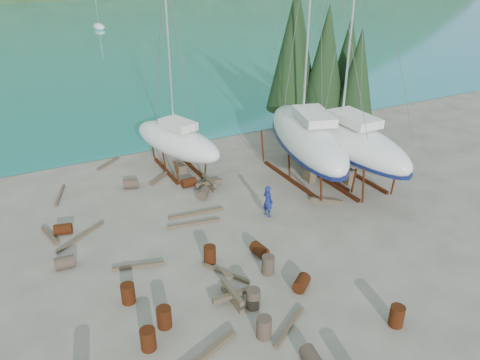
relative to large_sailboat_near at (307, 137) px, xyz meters
name	(u,v)px	position (x,y,z in m)	size (l,w,h in m)	color
ground	(259,251)	(-6.80, -5.95, -2.82)	(600.00, 600.00, 0.00)	#5D5849
cypress_near_right	(326,62)	(5.70, 6.05, 2.97)	(3.60, 3.60, 10.00)	black
cypress_mid_right	(358,77)	(7.20, 4.05, 2.10)	(3.06, 3.06, 8.50)	black
cypress_back_left	(295,48)	(4.20, 8.05, 3.84)	(4.14, 4.14, 11.50)	black
cypress_far_right	(348,63)	(8.70, 7.05, 2.39)	(3.24, 3.24, 9.00)	black
moored_boat_mid	(99,27)	(3.20, 74.05, -2.43)	(2.00, 5.00, 6.05)	silver
large_sailboat_near	(307,137)	(0.00, 0.00, 0.00)	(6.25, 11.57, 17.50)	silver
large_sailboat_far	(346,139)	(1.94, -1.41, -0.04)	(3.26, 10.79, 17.01)	silver
small_sailboat_shore	(177,141)	(-6.83, 4.95, -0.73)	(4.78, 8.35, 12.73)	silver
worker	(268,201)	(-4.67, -3.15, -1.90)	(0.67, 0.44, 1.83)	navy
drum_1	(311,358)	(-8.65, -12.86, -2.53)	(0.58, 0.58, 0.88)	#2D2823
drum_2	(63,229)	(-15.00, 0.13, -2.53)	(0.58, 0.58, 0.88)	#54230E
drum_4	(189,182)	(-7.17, 2.23, -2.53)	(0.58, 0.58, 0.88)	#54230E
drum_5	(253,299)	(-9.02, -9.30, -2.38)	(0.58, 0.58, 0.88)	#2D2823
drum_6	(259,250)	(-6.95, -6.21, -2.53)	(0.58, 0.58, 0.88)	#54230E
drum_7	(397,316)	(-4.58, -12.78, -2.38)	(0.58, 0.58, 0.88)	#54230E
drum_8	(128,293)	(-13.45, -6.62, -2.38)	(0.58, 0.58, 0.88)	#54230E
drum_9	(131,184)	(-10.43, 3.73, -2.53)	(0.58, 0.58, 0.88)	#2D2823
drum_10	(164,317)	(-12.60, -8.66, -2.38)	(0.58, 0.58, 0.88)	#54230E
drum_11	(203,193)	(-6.95, 0.49, -2.53)	(0.58, 0.58, 0.88)	#2D2823
drum_12	(301,283)	(-6.59, -9.23, -2.53)	(0.58, 0.58, 0.88)	#54230E
drum_13	(148,339)	(-13.50, -9.47, -2.38)	(0.58, 0.58, 0.88)	#54230E
drum_14	(210,255)	(-9.30, -5.65, -2.38)	(0.58, 0.58, 0.88)	#54230E
drum_15	(65,262)	(-15.41, -2.91, -2.53)	(0.58, 0.58, 0.88)	#2D2823
drum_16	(264,327)	(-9.45, -10.92, -2.38)	(0.58, 0.58, 0.88)	#2D2823
drum_17	(268,265)	(-7.30, -7.61, -2.38)	(0.58, 0.58, 0.88)	#2D2823
timber_0	(60,195)	(-14.51, 4.63, -2.75)	(0.14, 2.73, 0.14)	brown
timber_1	(326,200)	(-0.78, -3.36, -2.72)	(0.19, 1.86, 0.19)	brown
timber_2	(50,235)	(-15.68, 0.17, -2.73)	(0.19, 2.00, 0.19)	brown
timber_3	(290,327)	(-8.35, -11.02, -2.75)	(0.15, 2.46, 0.15)	brown
timber_5	(226,273)	(-9.04, -6.87, -2.74)	(0.16, 2.45, 0.16)	brown
timber_6	(160,178)	(-8.46, 4.09, -2.72)	(0.19, 2.10, 0.19)	brown
timber_9	(108,163)	(-10.81, 8.03, -2.74)	(0.15, 2.28, 0.15)	brown
timber_10	(196,213)	(-8.13, -1.21, -2.74)	(0.16, 3.13, 0.16)	brown
timber_11	(194,223)	(-8.63, -2.14, -2.74)	(0.15, 2.85, 0.15)	brown
timber_12	(138,266)	(-12.41, -4.48, -2.73)	(0.17, 2.36, 0.17)	brown
timber_15	(81,237)	(-14.30, -0.66, -2.75)	(0.15, 3.23, 0.15)	brown
timber_16	(203,357)	(-11.93, -10.89, -2.70)	(0.23, 3.25, 0.23)	brown
timber_pile_fore	(232,295)	(-9.61, -8.57, -2.52)	(1.80, 1.80, 0.60)	brown
timber_pile_aft	(209,183)	(-6.08, 1.58, -2.52)	(1.80, 1.80, 0.60)	brown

